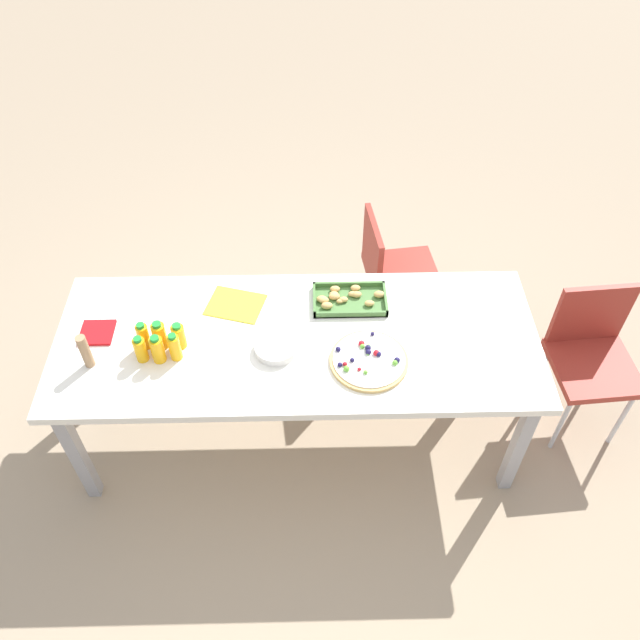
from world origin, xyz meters
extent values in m
plane|color=gray|center=(0.00, 0.00, 0.00)|extent=(12.00, 12.00, 0.00)
cube|color=silver|center=(0.00, 0.00, 0.73)|extent=(2.22, 0.85, 0.04)
cube|color=#99999E|center=(-1.03, -0.34, 0.36)|extent=(0.06, 0.06, 0.71)
cube|color=#99999E|center=(1.03, -0.34, 0.36)|extent=(0.06, 0.06, 0.71)
cube|color=#99999E|center=(-1.03, 0.34, 0.36)|extent=(0.06, 0.06, 0.71)
cube|color=#99999E|center=(1.03, 0.34, 0.36)|extent=(0.06, 0.06, 0.71)
cube|color=maroon|center=(1.48, 0.04, 0.45)|extent=(0.43, 0.43, 0.04)
cube|color=maroon|center=(1.46, 0.22, 0.64)|extent=(0.38, 0.06, 0.38)
cylinder|color=silver|center=(1.65, -0.11, 0.21)|extent=(0.02, 0.02, 0.41)
cylinder|color=silver|center=(1.33, -0.13, 0.21)|extent=(0.02, 0.02, 0.41)
cylinder|color=silver|center=(1.62, 0.21, 0.21)|extent=(0.02, 0.02, 0.41)
cylinder|color=silver|center=(1.30, 0.19, 0.21)|extent=(0.02, 0.02, 0.41)
cube|color=maroon|center=(0.59, 0.74, 0.45)|extent=(0.45, 0.45, 0.04)
cube|color=maroon|center=(0.41, 0.72, 0.64)|extent=(0.08, 0.38, 0.38)
cylinder|color=silver|center=(0.73, 0.92, 0.21)|extent=(0.02, 0.02, 0.41)
cylinder|color=silver|center=(0.77, 0.60, 0.21)|extent=(0.02, 0.02, 0.41)
cylinder|color=silver|center=(0.41, 0.88, 0.21)|extent=(0.02, 0.02, 0.41)
cylinder|color=silver|center=(0.45, 0.56, 0.21)|extent=(0.02, 0.02, 0.41)
cylinder|color=#F9AF14|center=(-0.68, -0.11, 0.82)|extent=(0.05, 0.05, 0.12)
cylinder|color=#1E8C33|center=(-0.68, -0.11, 0.88)|extent=(0.04, 0.04, 0.02)
cylinder|color=#F9AB14|center=(-0.61, -0.11, 0.82)|extent=(0.06, 0.06, 0.13)
cylinder|color=#1E8C33|center=(-0.61, -0.11, 0.89)|extent=(0.04, 0.04, 0.02)
cylinder|color=#FAAD14|center=(-0.53, -0.10, 0.82)|extent=(0.05, 0.05, 0.13)
cylinder|color=#1E8C33|center=(-0.53, -0.10, 0.89)|extent=(0.03, 0.03, 0.02)
cylinder|color=#F8AC14|center=(-0.68, -0.03, 0.82)|extent=(0.05, 0.05, 0.13)
cylinder|color=#1E8C33|center=(-0.68, -0.03, 0.89)|extent=(0.03, 0.03, 0.02)
cylinder|color=#F9AF14|center=(-0.61, -0.03, 0.82)|extent=(0.06, 0.06, 0.13)
cylinder|color=#1E8C33|center=(-0.61, -0.03, 0.90)|extent=(0.04, 0.04, 0.02)
cylinder|color=#FAAB14|center=(-0.53, -0.03, 0.81)|extent=(0.06, 0.06, 0.12)
cylinder|color=#1E8C33|center=(-0.53, -0.03, 0.88)|extent=(0.04, 0.04, 0.02)
cylinder|color=tan|center=(0.32, -0.15, 0.76)|extent=(0.35, 0.35, 0.02)
cylinder|color=white|center=(0.32, -0.15, 0.78)|extent=(0.32, 0.32, 0.01)
sphere|color=red|center=(0.35, -0.12, 0.79)|extent=(0.03, 0.03, 0.03)
sphere|color=#1E1947|center=(0.18, -0.10, 0.79)|extent=(0.02, 0.02, 0.02)
sphere|color=#66B238|center=(0.32, -0.12, 0.79)|extent=(0.02, 0.02, 0.02)
sphere|color=#66B238|center=(0.43, -0.18, 0.79)|extent=(0.02, 0.02, 0.02)
sphere|color=#1E1947|center=(0.32, -0.09, 0.79)|extent=(0.03, 0.03, 0.03)
sphere|color=#1E1947|center=(0.36, -0.13, 0.79)|extent=(0.02, 0.02, 0.02)
sphere|color=#66B238|center=(0.29, -0.08, 0.79)|extent=(0.02, 0.02, 0.02)
sphere|color=#1E1947|center=(0.32, -0.12, 0.79)|extent=(0.03, 0.03, 0.03)
sphere|color=#66B238|center=(0.32, -0.08, 0.79)|extent=(0.02, 0.02, 0.02)
sphere|color=#1E1947|center=(0.44, -0.17, 0.79)|extent=(0.03, 0.03, 0.03)
sphere|color=#66B238|center=(0.22, -0.21, 0.79)|extent=(0.03, 0.03, 0.03)
sphere|color=#1E1947|center=(0.24, -0.16, 0.79)|extent=(0.02, 0.02, 0.02)
sphere|color=red|center=(0.27, -0.21, 0.78)|extent=(0.02, 0.02, 0.02)
sphere|color=red|center=(0.21, -0.18, 0.79)|extent=(0.02, 0.02, 0.02)
sphere|color=#1E1947|center=(0.34, -0.01, 0.78)|extent=(0.02, 0.02, 0.02)
sphere|color=red|center=(0.29, -0.07, 0.79)|extent=(0.03, 0.03, 0.03)
sphere|color=#66B238|center=(0.30, -0.23, 0.79)|extent=(0.02, 0.02, 0.02)
sphere|color=#1E1947|center=(0.19, -0.19, 0.79)|extent=(0.02, 0.02, 0.02)
cube|color=#477238|center=(0.25, 0.23, 0.76)|extent=(0.35, 0.21, 0.01)
cube|color=#477238|center=(0.25, 0.13, 0.77)|extent=(0.35, 0.01, 0.03)
cube|color=#477238|center=(0.25, 0.33, 0.77)|extent=(0.35, 0.01, 0.03)
cube|color=#477238|center=(0.08, 0.23, 0.77)|extent=(0.01, 0.21, 0.03)
cube|color=#477238|center=(0.43, 0.23, 0.77)|extent=(0.01, 0.21, 0.03)
ellipsoid|color=tan|center=(0.19, 0.29, 0.78)|extent=(0.05, 0.04, 0.03)
ellipsoid|color=tan|center=(0.22, 0.22, 0.77)|extent=(0.04, 0.03, 0.02)
ellipsoid|color=tan|center=(0.13, 0.22, 0.78)|extent=(0.05, 0.04, 0.03)
ellipsoid|color=tan|center=(0.18, 0.26, 0.78)|extent=(0.05, 0.03, 0.03)
ellipsoid|color=tan|center=(0.27, 0.26, 0.77)|extent=(0.04, 0.03, 0.02)
ellipsoid|color=tan|center=(0.12, 0.23, 0.78)|extent=(0.05, 0.04, 0.03)
ellipsoid|color=tan|center=(0.21, 0.21, 0.77)|extent=(0.03, 0.02, 0.02)
ellipsoid|color=tan|center=(0.40, 0.25, 0.78)|extent=(0.06, 0.04, 0.03)
ellipsoid|color=tan|center=(0.35, 0.19, 0.78)|extent=(0.05, 0.03, 0.03)
ellipsoid|color=tan|center=(0.29, 0.30, 0.78)|extent=(0.05, 0.03, 0.03)
ellipsoid|color=tan|center=(0.29, 0.25, 0.78)|extent=(0.05, 0.04, 0.03)
ellipsoid|color=tan|center=(0.14, 0.18, 0.78)|extent=(0.05, 0.04, 0.03)
ellipsoid|color=tan|center=(0.18, 0.24, 0.78)|extent=(0.05, 0.04, 0.03)
cylinder|color=silver|center=(-0.09, -0.07, 0.76)|extent=(0.19, 0.19, 0.00)
cylinder|color=silver|center=(-0.09, -0.07, 0.76)|extent=(0.19, 0.19, 0.00)
cylinder|color=silver|center=(-0.09, -0.07, 0.77)|extent=(0.19, 0.19, 0.00)
cylinder|color=silver|center=(-0.09, -0.07, 0.77)|extent=(0.19, 0.19, 0.00)
cylinder|color=silver|center=(-0.09, -0.07, 0.78)|extent=(0.19, 0.19, 0.00)
cylinder|color=silver|center=(-0.09, -0.07, 0.78)|extent=(0.19, 0.19, 0.00)
cylinder|color=silver|center=(-0.09, -0.07, 0.79)|extent=(0.19, 0.19, 0.00)
cylinder|color=silver|center=(-0.09, -0.07, 0.79)|extent=(0.19, 0.19, 0.00)
cube|color=red|center=(-0.92, 0.05, 0.76)|extent=(0.15, 0.15, 0.01)
cylinder|color=#9E7A56|center=(-0.91, -0.13, 0.84)|extent=(0.04, 0.04, 0.18)
cube|color=yellow|center=(-0.30, 0.22, 0.76)|extent=(0.30, 0.26, 0.01)
camera|label=1|loc=(0.06, -1.96, 2.98)|focal=36.36mm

